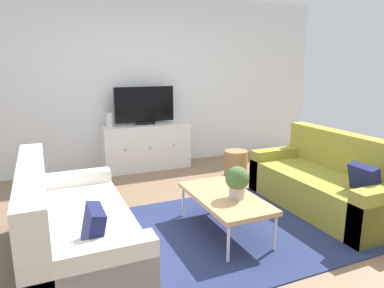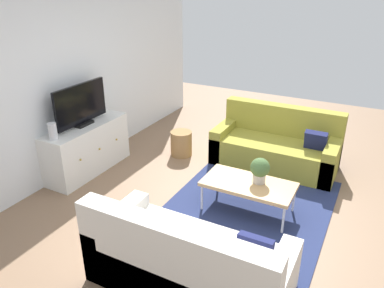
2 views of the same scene
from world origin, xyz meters
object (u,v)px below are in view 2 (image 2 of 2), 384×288
object	(u,v)px
coffee_table	(249,185)
couch_right_side	(277,147)
tv_console	(87,148)
flat_screen_tv	(81,105)
wicker_basket	(181,143)
potted_plant	(260,169)
couch_left_side	(186,266)
glass_vase	(53,131)

from	to	relation	value
coffee_table	couch_right_side	bearing A→B (deg)	2.13
couch_right_side	tv_console	world-z (taller)	couch_right_side
flat_screen_tv	wicker_basket	xyz separation A→B (m)	(1.09, -0.96, -0.81)
potted_plant	flat_screen_tv	bearing A→B (deg)	93.57
coffee_table	couch_left_side	bearing A→B (deg)	177.95
flat_screen_tv	wicker_basket	world-z (taller)	flat_screen_tv
coffee_table	glass_vase	world-z (taller)	glass_vase
tv_console	potted_plant	bearing A→B (deg)	-86.40
glass_vase	wicker_basket	world-z (taller)	glass_vase
potted_plant	glass_vase	distance (m)	2.64
wicker_basket	couch_left_side	bearing A→B (deg)	-149.93
coffee_table	glass_vase	distance (m)	2.56
couch_right_side	wicker_basket	world-z (taller)	couch_right_side
glass_vase	potted_plant	bearing A→B (deg)	-74.05
flat_screen_tv	glass_vase	xyz separation A→B (m)	(-0.56, -0.02, -0.18)
potted_plant	wicker_basket	world-z (taller)	potted_plant
couch_right_side	tv_console	xyz separation A→B (m)	(-1.50, 2.37, 0.08)
couch_right_side	coffee_table	bearing A→B (deg)	-177.87
couch_right_side	glass_vase	size ratio (longest dim) A/B	8.28
tv_console	flat_screen_tv	size ratio (longest dim) A/B	1.46
tv_console	glass_vase	distance (m)	0.73
potted_plant	couch_right_side	bearing A→B (deg)	6.51
couch_left_side	tv_console	distance (m)	2.75
tv_console	glass_vase	xyz separation A→B (m)	(-0.56, 0.00, 0.47)
wicker_basket	coffee_table	bearing A→B (deg)	-124.18
potted_plant	tv_console	distance (m)	2.54
couch_right_side	coffee_table	world-z (taller)	couch_right_side
potted_plant	wicker_basket	bearing A→B (deg)	59.44
couch_right_side	coffee_table	xyz separation A→B (m)	(-1.41, -0.05, 0.08)
potted_plant	glass_vase	bearing A→B (deg)	105.95
coffee_table	tv_console	world-z (taller)	tv_console
potted_plant	flat_screen_tv	size ratio (longest dim) A/B	0.33
couch_left_side	couch_right_side	size ratio (longest dim) A/B	1.00
couch_left_side	wicker_basket	bearing A→B (deg)	30.07
tv_console	coffee_table	bearing A→B (deg)	-87.95
couch_right_side	potted_plant	size ratio (longest dim) A/B	5.77
couch_right_side	flat_screen_tv	distance (m)	2.92
coffee_table	wicker_basket	xyz separation A→B (m)	(1.01, 1.48, -0.16)
coffee_table	wicker_basket	world-z (taller)	wicker_basket
coffee_table	flat_screen_tv	size ratio (longest dim) A/B	1.15
couch_left_side	glass_vase	world-z (taller)	glass_vase
coffee_table	tv_console	xyz separation A→B (m)	(-0.09, 2.43, -0.00)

